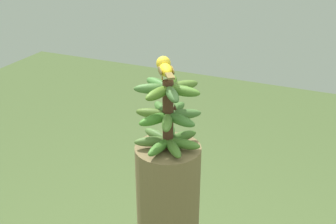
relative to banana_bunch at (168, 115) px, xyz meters
The scene contains 2 objects.
banana_bunch is the anchor object (origin of this frame).
perched_bird 0.19m from the banana_bunch, 138.10° to the left, with size 0.13×0.17×0.08m.
Camera 1 is at (0.60, -1.37, 2.05)m, focal length 46.06 mm.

